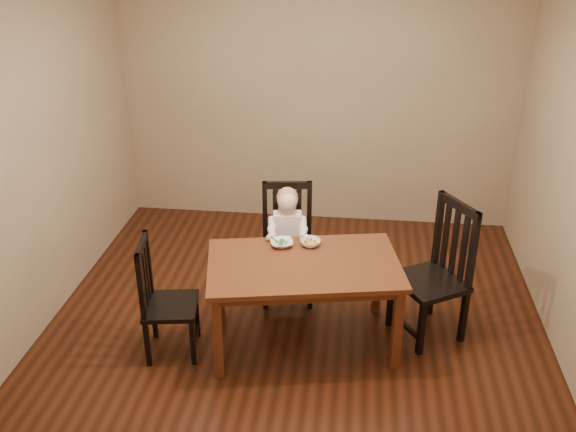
# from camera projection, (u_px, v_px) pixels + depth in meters

# --- Properties ---
(room) EXTENTS (4.01, 4.01, 2.71)m
(room) POSITION_uv_depth(u_px,v_px,m) (297.00, 168.00, 4.65)
(room) COLOR #3F1B0D
(room) RESTS_ON ground
(dining_table) EXTENTS (1.55, 1.10, 0.70)m
(dining_table) POSITION_uv_depth(u_px,v_px,m) (304.00, 272.00, 4.74)
(dining_table) COLOR #512612
(dining_table) RESTS_ON room
(chair_child) EXTENTS (0.48, 0.47, 1.01)m
(chair_child) POSITION_uv_depth(u_px,v_px,m) (287.00, 245.00, 5.42)
(chair_child) COLOR black
(chair_child) RESTS_ON room
(chair_left) EXTENTS (0.45, 0.46, 0.94)m
(chair_left) POSITION_uv_depth(u_px,v_px,m) (164.00, 300.00, 4.72)
(chair_left) COLOR black
(chair_left) RESTS_ON room
(chair_right) EXTENTS (0.64, 0.65, 1.11)m
(chair_right) POSITION_uv_depth(u_px,v_px,m) (436.00, 273.00, 4.91)
(chair_right) COLOR black
(chair_right) RESTS_ON room
(toddler) EXTENTS (0.36, 0.42, 0.53)m
(toddler) POSITION_uv_depth(u_px,v_px,m) (287.00, 233.00, 5.32)
(toddler) COLOR white
(toddler) RESTS_ON chair_child
(bowl_peas) EXTENTS (0.21, 0.21, 0.04)m
(bowl_peas) POSITION_uv_depth(u_px,v_px,m) (282.00, 243.00, 4.93)
(bowl_peas) COLOR white
(bowl_peas) RESTS_ON dining_table
(bowl_veg) EXTENTS (0.20, 0.20, 0.05)m
(bowl_veg) POSITION_uv_depth(u_px,v_px,m) (310.00, 243.00, 4.94)
(bowl_veg) COLOR white
(bowl_veg) RESTS_ON dining_table
(fork) EXTENTS (0.12, 0.08, 0.05)m
(fork) POSITION_uv_depth(u_px,v_px,m) (277.00, 242.00, 4.90)
(fork) COLOR silver
(fork) RESTS_ON bowl_peas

